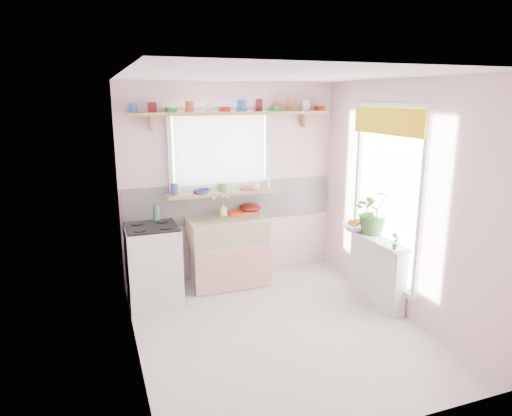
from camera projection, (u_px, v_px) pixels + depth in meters
name	position (u px, v px, depth m)	size (l,w,h in m)	color
room	(303.00, 179.00, 5.37)	(3.20, 3.20, 3.20)	silver
sink_unit	(228.00, 251.00, 5.71)	(0.95, 0.65, 1.11)	white
cooker	(153.00, 265.00, 5.17)	(0.58, 0.58, 0.93)	white
radiator_ledge	(376.00, 269.00, 5.21)	(0.22, 0.95, 0.78)	white
windowsill	(223.00, 193.00, 5.72)	(1.40, 0.22, 0.04)	tan
pine_shelf	(233.00, 113.00, 5.53)	(2.52, 0.24, 0.04)	tan
shelf_crockery	(230.00, 107.00, 5.50)	(2.47, 0.11, 0.12)	#3359A5
sill_crockery	(222.00, 187.00, 5.70)	(1.35, 0.11, 0.12)	#3359A5
dish_tray	(242.00, 212.00, 5.89)	(0.35, 0.27, 0.04)	#E34214
colander	(250.00, 208.00, 5.91)	(0.28, 0.28, 0.13)	#5A110F
jade_plant	(374.00, 212.00, 5.21)	(0.47, 0.41, 0.52)	#356428
fruit_bowl	(356.00, 227.00, 5.39)	(0.31, 0.31, 0.08)	silver
herb_pot	(395.00, 241.00, 4.70)	(0.10, 0.07, 0.19)	#2E6B2A
soap_bottle_sink	(223.00, 209.00, 5.74)	(0.08, 0.08, 0.17)	#ECEE6A
sill_cup	(255.00, 186.00, 5.80)	(0.12, 0.12, 0.10)	silver
sill_bowl	(202.00, 192.00, 5.56)	(0.18, 0.18, 0.06)	#2E4195
shelf_vase	(274.00, 105.00, 5.75)	(0.15, 0.15, 0.16)	#B15D36
cooker_bottle	(156.00, 211.00, 5.27)	(0.09, 0.09, 0.23)	#3A7447
fruit	(356.00, 222.00, 5.38)	(0.20, 0.14, 0.10)	orange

